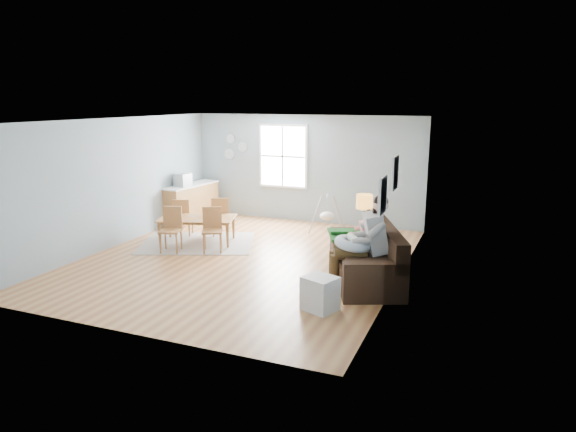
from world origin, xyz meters
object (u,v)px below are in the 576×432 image
at_px(floor_lamp, 364,208).
at_px(monitor, 183,180).
at_px(toddler, 363,231).
at_px(chair_ne, 221,214).
at_px(chair_nw, 183,215).
at_px(baby_swing, 327,215).
at_px(dining_table, 197,230).
at_px(chair_se, 212,227).
at_px(storage_cube, 320,293).
at_px(sofa, 369,261).
at_px(counter, 192,203).
at_px(father, 364,238).
at_px(chair_sw, 171,226).

xyz_separation_m(floor_lamp, monitor, (-5.05, 1.94, -0.06)).
bearing_deg(toddler, monitor, 157.59).
relative_size(toddler, chair_ne, 1.06).
distance_m(chair_nw, baby_swing, 3.37).
xyz_separation_m(chair_nw, chair_ne, (0.81, 0.32, 0.02)).
bearing_deg(dining_table, chair_se, -50.86).
height_order(storage_cube, monitor, monitor).
relative_size(sofa, counter, 1.44).
bearing_deg(storage_cube, sofa, 77.14).
xyz_separation_m(father, floor_lamp, (-0.18, 0.68, 0.36)).
distance_m(sofa, floor_lamp, 0.93).
relative_size(toddler, floor_lamp, 0.67).
distance_m(sofa, counter, 5.82).
distance_m(storage_cube, baby_swing, 4.71).
bearing_deg(storage_cube, monitor, 141.63).
distance_m(floor_lamp, dining_table, 3.95).
bearing_deg(dining_table, toddler, -28.43).
distance_m(sofa, storage_cube, 1.64).
relative_size(father, chair_ne, 1.72).
xyz_separation_m(chair_ne, baby_swing, (2.11, 1.36, -0.13)).
bearing_deg(sofa, chair_nw, 164.83).
height_order(father, chair_nw, father).
bearing_deg(father, toddler, 106.49).
bearing_deg(father, floor_lamp, 104.52).
distance_m(sofa, monitor, 5.76).
bearing_deg(chair_nw, toddler, -13.62).
bearing_deg(counter, chair_se, -49.13).
xyz_separation_m(dining_table, chair_se, (0.61, -0.39, 0.23)).
height_order(floor_lamp, monitor, floor_lamp).
bearing_deg(baby_swing, chair_ne, -147.30).
distance_m(sofa, chair_ne, 4.11).
bearing_deg(counter, baby_swing, 5.38).
relative_size(floor_lamp, chair_ne, 1.58).
relative_size(storage_cube, chair_sw, 0.63).
bearing_deg(chair_ne, chair_sw, -104.58).
relative_size(toddler, chair_sw, 1.05).
bearing_deg(storage_cube, baby_swing, 106.29).
xyz_separation_m(storage_cube, chair_nw, (-4.24, 2.84, 0.23)).
bearing_deg(chair_se, chair_ne, 110.91).
bearing_deg(chair_se, baby_swing, 55.30).
relative_size(chair_nw, chair_ne, 0.96).
bearing_deg(floor_lamp, storage_cube, -95.41).
height_order(father, baby_swing, father).
height_order(sofa, monitor, monitor).
height_order(father, toddler, father).
xyz_separation_m(toddler, dining_table, (-3.82, 0.69, -0.52)).
bearing_deg(counter, chair_ne, -35.92).
bearing_deg(floor_lamp, sofa, -60.43).
bearing_deg(floor_lamp, chair_nw, 168.17).
distance_m(sofa, chair_se, 3.42).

